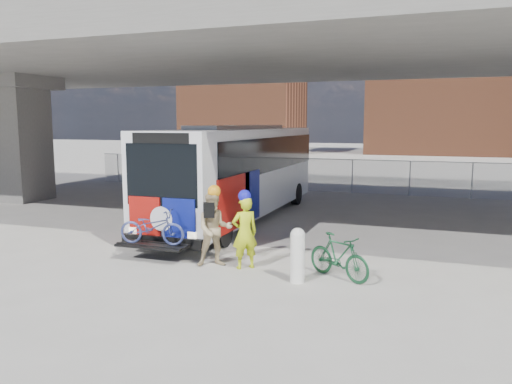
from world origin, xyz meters
The scene contains 9 objects.
ground centered at (0.00, 0.00, 0.00)m, with size 160.00×160.00×0.00m, color #9E9991.
bus centered at (-2.00, 3.03, 2.11)m, with size 2.67×12.99×3.69m.
overpass centered at (0.00, 4.00, 6.54)m, with size 40.00×16.00×7.95m.
chainlink_fence centered at (0.00, 12.00, 1.42)m, with size 30.00×0.06×30.00m.
brick_buildings centered at (1.23, 48.23, 5.42)m, with size 54.00×22.00×12.00m.
bollard centered at (2.21, -3.94, 0.71)m, with size 0.34×0.34×1.32m.
cyclist_hivis centered at (0.61, -3.28, 1.00)m, with size 0.82×0.79×2.08m.
cyclist_tan centered at (-0.22, -3.34, 1.02)m, with size 1.21×1.13×2.17m.
bike_parked centered at (3.08, -3.33, 0.55)m, with size 0.52×1.84×1.11m, color #164628.
Camera 1 is at (5.16, -15.11, 3.76)m, focal length 35.00 mm.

